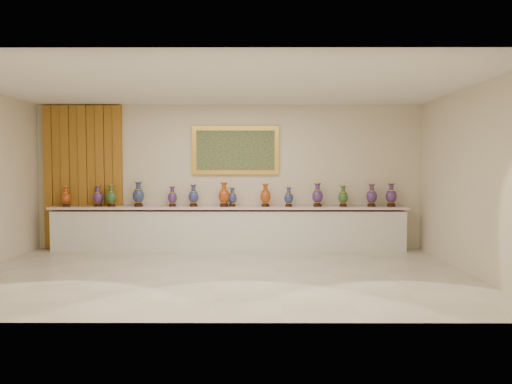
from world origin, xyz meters
TOP-DOWN VIEW (x-y plane):
  - ground at (0.00, 0.00)m, footprint 8.00×8.00m
  - room at (-2.52, 2.44)m, footprint 8.00×8.00m
  - counter at (0.00, 2.27)m, footprint 7.28×0.48m
  - vase_0 at (-3.31, 2.21)m, footprint 0.23×0.23m
  - vase_1 at (-2.68, 2.27)m, footprint 0.26×0.26m
  - vase_2 at (-2.40, 2.26)m, footprint 0.23×0.23m
  - vase_3 at (-1.85, 2.26)m, footprint 0.25×0.25m
  - vase_4 at (-1.16, 2.28)m, footprint 0.25×0.25m
  - vase_5 at (-0.72, 2.28)m, footprint 0.26×0.26m
  - vase_6 at (-0.09, 2.22)m, footprint 0.24×0.24m
  - vase_7 at (0.08, 2.27)m, footprint 0.22×0.22m
  - vase_8 at (0.75, 2.24)m, footprint 0.27×0.27m
  - vase_9 at (1.23, 2.26)m, footprint 0.23×0.23m
  - vase_10 at (1.82, 2.26)m, footprint 0.29×0.29m
  - vase_11 at (2.35, 2.26)m, footprint 0.25×0.25m
  - vase_12 at (2.93, 2.27)m, footprint 0.24×0.24m
  - vase_13 at (3.32, 2.24)m, footprint 0.28×0.28m
  - label_card at (-2.19, 2.13)m, footprint 0.10×0.06m

SIDE VIEW (x-z plane):
  - ground at x=0.00m, z-range 0.00..0.00m
  - counter at x=0.00m, z-range -0.01..0.89m
  - label_card at x=-2.19m, z-range 0.90..0.90m
  - vase_7 at x=0.08m, z-range 0.88..1.27m
  - vase_9 at x=1.23m, z-range 0.88..1.28m
  - vase_4 at x=-1.16m, z-range 0.88..1.29m
  - vase_0 at x=-3.31m, z-range 0.88..1.30m
  - vase_1 at x=-2.68m, z-range 0.88..1.31m
  - vase_11 at x=2.35m, z-range 0.88..1.31m
  - vase_2 at x=-2.40m, z-range 0.88..1.32m
  - vase_5 at x=-0.72m, z-range 0.88..1.33m
  - vase_8 at x=0.75m, z-range 0.88..1.34m
  - vase_12 at x=2.93m, z-range 0.88..1.34m
  - vase_10 at x=1.82m, z-range 0.87..1.36m
  - vase_13 at x=3.32m, z-range 0.87..1.36m
  - vase_6 at x=-0.09m, z-range 0.87..1.37m
  - vase_3 at x=-1.85m, z-range 0.87..1.38m
  - room at x=-2.52m, z-range -2.41..5.59m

